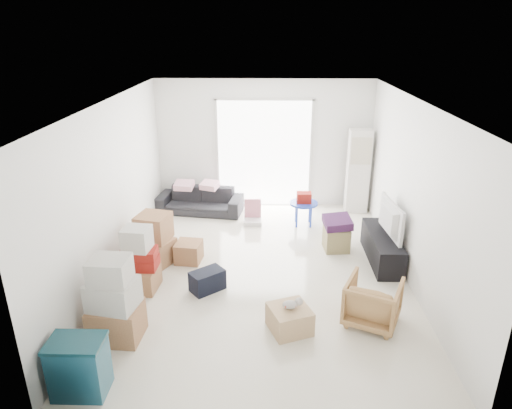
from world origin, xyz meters
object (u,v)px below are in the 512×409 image
object	(u,v)px
armchair	(373,300)
wood_crate	(290,319)
ac_tower	(358,171)
television	(384,231)
sofa	(200,197)
storage_bins	(79,367)
tv_console	(382,247)
kids_table	(304,202)
ottoman	(336,239)

from	to	relation	value
armchair	wood_crate	distance (m)	1.13
ac_tower	television	bearing A→B (deg)	-88.70
ac_tower	wood_crate	xyz separation A→B (m)	(-1.58, -4.14, -0.71)
television	sofa	bearing A→B (deg)	53.37
storage_bins	armchair	bearing A→B (deg)	21.51
television	armchair	world-z (taller)	armchair
tv_console	kids_table	bearing A→B (deg)	129.86
tv_console	armchair	bearing A→B (deg)	-107.00
wood_crate	storage_bins	bearing A→B (deg)	-153.51
tv_console	television	world-z (taller)	television
television	wood_crate	world-z (taller)	television
ac_tower	wood_crate	size ratio (longest dim) A/B	3.58
armchair	kids_table	world-z (taller)	armchair
armchair	ottoman	bearing A→B (deg)	-60.63
tv_console	armchair	distance (m)	1.82
tv_console	sofa	world-z (taller)	sofa
tv_console	television	distance (m)	0.30
sofa	wood_crate	distance (m)	4.34
tv_console	television	xyz separation A→B (m)	(0.00, 0.00, 0.30)
ottoman	kids_table	xyz separation A→B (m)	(-0.50, 1.07, 0.28)
storage_bins	wood_crate	distance (m)	2.55
tv_console	sofa	size ratio (longest dim) A/B	0.81
armchair	ottoman	world-z (taller)	armchair
storage_bins	kids_table	world-z (taller)	kids_table
ac_tower	sofa	bearing A→B (deg)	-177.39
ac_tower	tv_console	size ratio (longest dim) A/B	1.23
ottoman	kids_table	bearing A→B (deg)	115.14
armchair	storage_bins	xyz separation A→B (m)	(-3.37, -1.33, -0.01)
ottoman	television	bearing A→B (deg)	-28.20
sofa	ottoman	size ratio (longest dim) A/B	4.25
armchair	ac_tower	bearing A→B (deg)	-72.36
sofa	kids_table	distance (m)	2.22
tv_console	sofa	distance (m)	3.92
sofa	storage_bins	xyz separation A→B (m)	(-0.56, -5.12, -0.01)
tv_console	ottoman	distance (m)	0.80
sofa	wood_crate	size ratio (longest dim) A/B	3.61
ac_tower	television	world-z (taller)	ac_tower
tv_console	wood_crate	world-z (taller)	tv_console
tv_console	wood_crate	xyz separation A→B (m)	(-1.63, -1.93, -0.07)
armchair	television	bearing A→B (deg)	-82.40
ottoman	wood_crate	world-z (taller)	ottoman
ac_tower	storage_bins	size ratio (longest dim) A/B	2.64
tv_console	wood_crate	size ratio (longest dim) A/B	2.91
armchair	sofa	bearing A→B (deg)	-28.90
ottoman	armchair	bearing A→B (deg)	-85.22
sofa	kids_table	size ratio (longest dim) A/B	2.62
ottoman	kids_table	distance (m)	1.21
tv_console	ottoman	bearing A→B (deg)	151.80
tv_console	sofa	xyz separation A→B (m)	(-3.34, 2.05, 0.11)
armchair	wood_crate	bearing A→B (deg)	34.65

